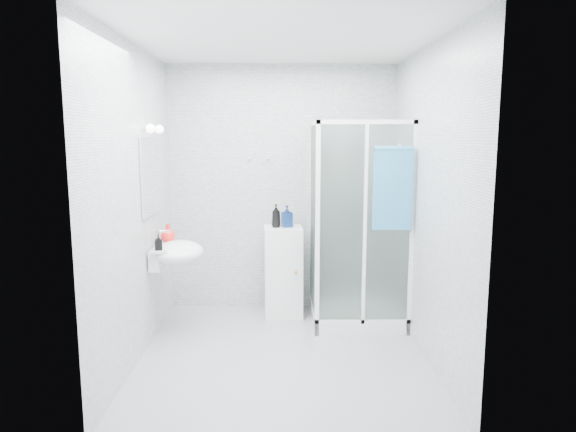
{
  "coord_description": "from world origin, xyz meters",
  "views": [
    {
      "loc": [
        -0.0,
        -4.17,
        1.84
      ],
      "look_at": [
        0.05,
        0.35,
        1.15
      ],
      "focal_mm": 32.0,
      "sensor_mm": 36.0,
      "label": 1
    }
  ],
  "objects_px": {
    "storage_cabinet": "(283,271)",
    "shampoo_bottle_b": "(287,216)",
    "soap_dispenser_black": "(159,242)",
    "hand_towel": "(393,186)",
    "wall_basin": "(175,252)",
    "soap_dispenser_orange": "(168,233)",
    "shower_enclosure": "(350,279)",
    "shampoo_bottle_a": "(276,216)"
  },
  "relations": [
    {
      "from": "shower_enclosure",
      "to": "shampoo_bottle_b",
      "type": "bearing_deg",
      "value": 157.0
    },
    {
      "from": "soap_dispenser_orange",
      "to": "wall_basin",
      "type": "bearing_deg",
      "value": -59.21
    },
    {
      "from": "shower_enclosure",
      "to": "wall_basin",
      "type": "relative_size",
      "value": 3.57
    },
    {
      "from": "shampoo_bottle_b",
      "to": "soap_dispenser_black",
      "type": "height_order",
      "value": "shampoo_bottle_b"
    },
    {
      "from": "storage_cabinet",
      "to": "hand_towel",
      "type": "xyz_separation_m",
      "value": [
        0.98,
        -0.64,
        0.95
      ]
    },
    {
      "from": "hand_towel",
      "to": "shampoo_bottle_a",
      "type": "height_order",
      "value": "hand_towel"
    },
    {
      "from": "soap_dispenser_orange",
      "to": "storage_cabinet",
      "type": "bearing_deg",
      "value": 19.43
    },
    {
      "from": "hand_towel",
      "to": "shampoo_bottle_b",
      "type": "bearing_deg",
      "value": 144.65
    },
    {
      "from": "wall_basin",
      "to": "storage_cabinet",
      "type": "distance_m",
      "value": 1.19
    },
    {
      "from": "storage_cabinet",
      "to": "shampoo_bottle_b",
      "type": "xyz_separation_m",
      "value": [
        0.04,
        0.02,
        0.58
      ]
    },
    {
      "from": "hand_towel",
      "to": "soap_dispenser_orange",
      "type": "bearing_deg",
      "value": 173.0
    },
    {
      "from": "soap_dispenser_orange",
      "to": "shampoo_bottle_a",
      "type": "bearing_deg",
      "value": 20.69
    },
    {
      "from": "wall_basin",
      "to": "hand_towel",
      "type": "bearing_deg",
      "value": -2.47
    },
    {
      "from": "shower_enclosure",
      "to": "wall_basin",
      "type": "height_order",
      "value": "shower_enclosure"
    },
    {
      "from": "storage_cabinet",
      "to": "soap_dispenser_black",
      "type": "bearing_deg",
      "value": -148.85
    },
    {
      "from": "shower_enclosure",
      "to": "shampoo_bottle_a",
      "type": "height_order",
      "value": "shower_enclosure"
    },
    {
      "from": "shower_enclosure",
      "to": "soap_dispenser_black",
      "type": "relative_size",
      "value": 14.38
    },
    {
      "from": "soap_dispenser_black",
      "to": "shampoo_bottle_b",
      "type": "bearing_deg",
      "value": 34.08
    },
    {
      "from": "wall_basin",
      "to": "shampoo_bottle_a",
      "type": "xyz_separation_m",
      "value": [
        0.92,
        0.56,
        0.26
      ]
    },
    {
      "from": "wall_basin",
      "to": "shampoo_bottle_b",
      "type": "bearing_deg",
      "value": 29.32
    },
    {
      "from": "shampoo_bottle_a",
      "to": "shampoo_bottle_b",
      "type": "bearing_deg",
      "value": 12.58
    },
    {
      "from": "hand_towel",
      "to": "soap_dispenser_orange",
      "type": "distance_m",
      "value": 2.14
    },
    {
      "from": "storage_cabinet",
      "to": "shampoo_bottle_a",
      "type": "bearing_deg",
      "value": 177.14
    },
    {
      "from": "shampoo_bottle_a",
      "to": "soap_dispenser_orange",
      "type": "relative_size",
      "value": 1.37
    },
    {
      "from": "shampoo_bottle_a",
      "to": "soap_dispenser_orange",
      "type": "xyz_separation_m",
      "value": [
        -1.02,
        -0.39,
        -0.1
      ]
    },
    {
      "from": "soap_dispenser_black",
      "to": "soap_dispenser_orange",
      "type": "bearing_deg",
      "value": 89.29
    },
    {
      "from": "wall_basin",
      "to": "soap_dispenser_orange",
      "type": "bearing_deg",
      "value": 120.79
    },
    {
      "from": "hand_towel",
      "to": "shampoo_bottle_b",
      "type": "xyz_separation_m",
      "value": [
        -0.94,
        0.67,
        -0.37
      ]
    },
    {
      "from": "wall_basin",
      "to": "soap_dispenser_orange",
      "type": "relative_size",
      "value": 3.21
    },
    {
      "from": "shower_enclosure",
      "to": "shampoo_bottle_b",
      "type": "height_order",
      "value": "shower_enclosure"
    },
    {
      "from": "shower_enclosure",
      "to": "soap_dispenser_orange",
      "type": "height_order",
      "value": "shower_enclosure"
    },
    {
      "from": "hand_towel",
      "to": "soap_dispenser_black",
      "type": "xyz_separation_m",
      "value": [
        -2.08,
        -0.11,
        -0.48
      ]
    },
    {
      "from": "soap_dispenser_black",
      "to": "shampoo_bottle_a",
      "type": "bearing_deg",
      "value": 35.97
    },
    {
      "from": "shower_enclosure",
      "to": "shampoo_bottle_a",
      "type": "bearing_deg",
      "value": 161.94
    },
    {
      "from": "storage_cabinet",
      "to": "soap_dispenser_black",
      "type": "relative_size",
      "value": 6.71
    },
    {
      "from": "soap_dispenser_orange",
      "to": "shower_enclosure",
      "type": "bearing_deg",
      "value": 4.78
    },
    {
      "from": "shampoo_bottle_a",
      "to": "soap_dispenser_black",
      "type": "bearing_deg",
      "value": -144.03
    },
    {
      "from": "hand_towel",
      "to": "soap_dispenser_orange",
      "type": "xyz_separation_m",
      "value": [
        -2.07,
        0.25,
        -0.46
      ]
    },
    {
      "from": "shampoo_bottle_b",
      "to": "soap_dispenser_orange",
      "type": "bearing_deg",
      "value": -160.07
    },
    {
      "from": "shower_enclosure",
      "to": "shampoo_bottle_a",
      "type": "xyz_separation_m",
      "value": [
        -0.73,
        0.24,
        0.6
      ]
    },
    {
      "from": "shampoo_bottle_a",
      "to": "soap_dispenser_black",
      "type": "height_order",
      "value": "shampoo_bottle_a"
    },
    {
      "from": "wall_basin",
      "to": "shampoo_bottle_a",
      "type": "relative_size",
      "value": 2.34
    }
  ]
}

